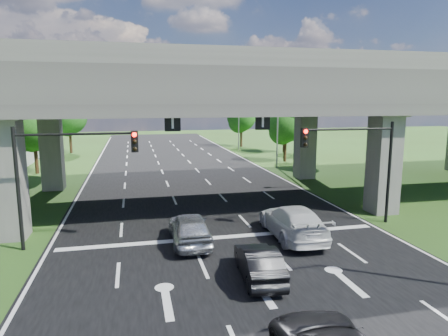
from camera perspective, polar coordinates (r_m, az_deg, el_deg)
name	(u,v)px	position (r m, az deg, el deg)	size (l,w,h in m)	color
ground	(243,263)	(18.36, 2.66, -13.47)	(160.00, 160.00, 0.00)	#294315
road	(204,206)	(27.60, -2.92, -5.45)	(18.00, 120.00, 0.03)	black
overpass	(198,90)	(28.63, -3.77, 11.07)	(80.00, 15.00, 10.00)	#383633
signal_right	(357,154)	(23.89, 18.50, 1.90)	(5.76, 0.54, 6.00)	black
signal_left	(65,164)	(20.68, -21.80, 0.56)	(5.76, 0.54, 6.00)	black
streetlight_far	(274,113)	(42.86, 7.19, 7.77)	(3.38, 0.25, 10.00)	gray
streetlight_beyond	(236,110)	(58.15, 1.74, 8.32)	(3.38, 0.25, 10.00)	gray
tree_left_near	(34,125)	(43.35, -25.50, 5.57)	(4.50, 4.50, 7.80)	black
tree_left_mid	(23,127)	(51.85, -26.81, 5.28)	(3.91, 3.90, 6.76)	black
tree_left_far	(69,115)	(58.89, -21.24, 7.01)	(4.80, 4.80, 8.32)	black
tree_right_near	(286,124)	(47.71, 8.85, 6.30)	(4.20, 4.20, 7.28)	black
tree_right_mid	(285,122)	(56.26, 8.68, 6.47)	(3.91, 3.90, 6.76)	black
tree_right_far	(242,116)	(62.55, 2.54, 7.47)	(4.50, 4.50, 7.80)	black
car_silver	(190,228)	(20.45, -4.93, -8.56)	(1.88, 4.66, 1.59)	#AEB1B6
car_dark	(259,263)	(16.68, 4.99, -13.33)	(1.42, 4.08, 1.34)	black
car_white	(293,222)	(21.60, 9.78, -7.55)	(2.36, 5.80, 1.68)	silver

